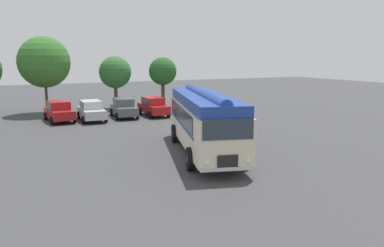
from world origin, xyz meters
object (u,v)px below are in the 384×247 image
Objects in this scene: car_mid_right at (124,108)px; vintage_bus at (204,119)px; car_near_left at (59,111)px; car_mid_left at (91,110)px; car_far_right at (154,106)px.

vintage_bus is at bearing -87.85° from car_mid_right.
car_near_left and car_mid_left have the same top height.
car_mid_right is at bearing 173.04° from car_far_right.
vintage_bus is 2.40× the size of car_mid_right.
car_mid_right is at bearing 10.27° from car_mid_left.
car_mid_right and car_far_right have the same top height.
vintage_bus is at bearing -67.60° from car_near_left.
car_far_right is (8.01, -0.59, 0.00)m from car_near_left.
car_near_left and car_mid_right have the same top height.
car_near_left is at bearing 112.40° from vintage_bus.
car_near_left is 1.03× the size of car_far_right.
car_near_left is at bearing 175.77° from car_far_right.
vintage_bus is at bearing -75.71° from car_mid_left.
car_mid_left is 5.57m from car_far_right.
car_mid_left is at bearing -169.73° from car_mid_right.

